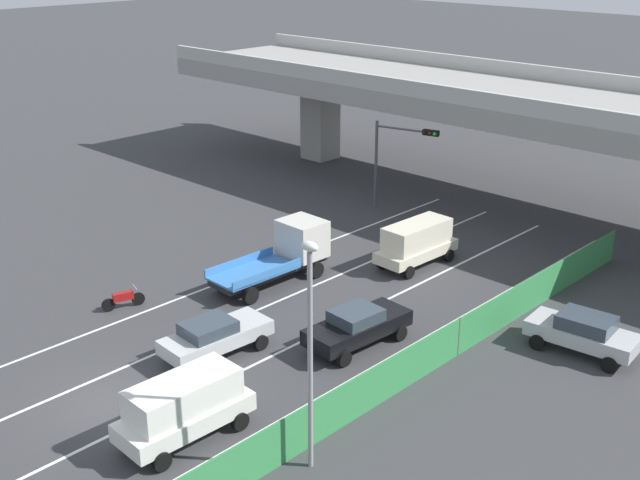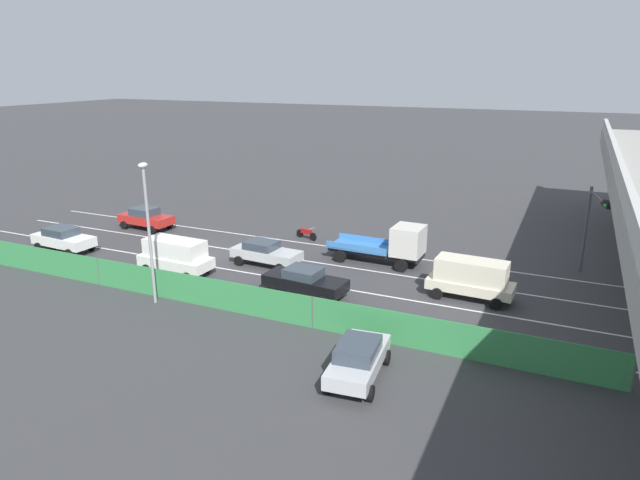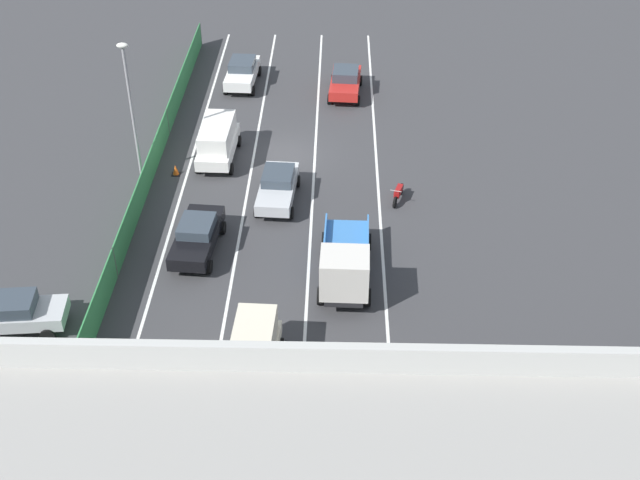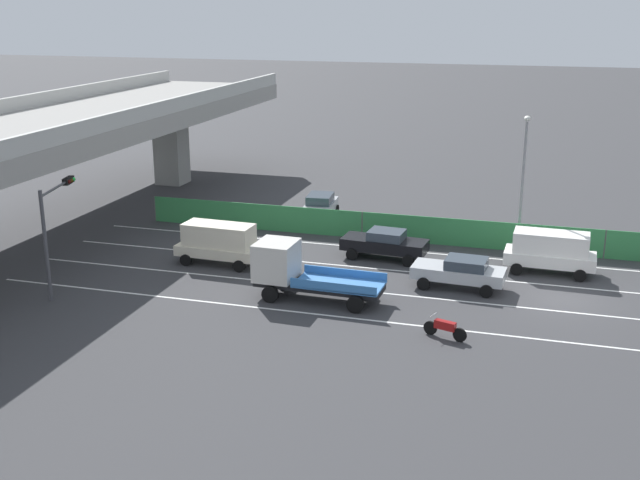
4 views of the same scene
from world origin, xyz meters
name	(u,v)px [view 4 (image 4 of 4)]	position (x,y,z in m)	size (l,w,h in m)	color
ground_plane	(560,298)	(0.00, 0.00, 0.00)	(300.00, 300.00, 0.00)	#38383A
lane_line_left_edge	(450,329)	(-5.23, 4.59, 0.00)	(0.14, 45.17, 0.01)	silver
lane_line_mid_left	(460,301)	(-1.74, 4.59, 0.00)	(0.14, 45.17, 0.01)	silver
lane_line_mid_right	(468,277)	(1.74, 4.59, 0.00)	(0.14, 45.17, 0.01)	silver
lane_line_right_edge	(474,257)	(5.23, 4.59, 0.00)	(0.14, 45.17, 0.01)	silver
elevated_overpass	(24,142)	(0.00, 29.17, 6.12)	(54.55, 10.48, 7.80)	gray
green_fence	(478,234)	(7.02, 4.59, 0.82)	(0.10, 41.27, 1.63)	#338447
car_van_cream	(219,241)	(0.16, 17.72, 1.26)	(2.15, 4.68, 2.23)	beige
car_van_white	(550,250)	(3.67, 0.61, 1.24)	(2.19, 4.66, 2.19)	silver
car_sedan_silver	(460,271)	(0.05, 4.82, 0.87)	(2.21, 4.61, 1.56)	#B7BABC
car_sedan_black	(385,243)	(3.58, 9.34, 0.89)	(2.29, 4.78, 1.61)	black
flatbed_truck_blue	(295,270)	(-3.41, 12.25, 1.36)	(2.49, 6.17, 2.67)	black
motorcycle	(445,328)	(-6.22, 4.70, 0.46)	(0.80, 1.89, 0.93)	black
parked_wagon_silver	(320,206)	(10.45, 15.09, 0.91)	(4.43, 2.31, 1.64)	#B2B5B7
traffic_light	(55,215)	(-5.74, 23.51, 3.84)	(3.93, 1.10, 5.36)	#47474C
street_lamp	(523,170)	(7.74, 2.38, 4.57)	(0.60, 0.36, 7.59)	gray
traffic_cone	(517,253)	(5.83, 2.34, 0.27)	(0.47, 0.47, 0.57)	orange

